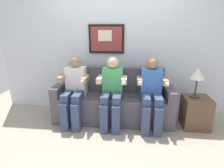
% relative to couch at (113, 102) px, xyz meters
% --- Properties ---
extents(ground_plane, '(5.68, 5.68, 0.00)m').
position_rel_couch_xyz_m(ground_plane, '(0.00, -0.33, -0.31)').
color(ground_plane, '#9E9384').
extents(back_wall_assembly, '(4.37, 0.10, 2.60)m').
position_rel_couch_xyz_m(back_wall_assembly, '(-0.00, 0.44, 0.99)').
color(back_wall_assembly, silver).
rests_on(back_wall_assembly, ground_plane).
extents(couch, '(1.97, 0.58, 0.90)m').
position_rel_couch_xyz_m(couch, '(0.00, 0.00, 0.00)').
color(couch, '#514C56').
rests_on(couch, ground_plane).
extents(person_on_left, '(0.46, 0.56, 1.11)m').
position_rel_couch_xyz_m(person_on_left, '(-0.61, -0.17, 0.29)').
color(person_on_left, white).
rests_on(person_on_left, ground_plane).
extents(person_in_middle, '(0.46, 0.56, 1.11)m').
position_rel_couch_xyz_m(person_in_middle, '(0.00, -0.17, 0.29)').
color(person_in_middle, '#4CB266').
rests_on(person_in_middle, ground_plane).
extents(person_on_right, '(0.46, 0.56, 1.11)m').
position_rel_couch_xyz_m(person_on_right, '(0.61, -0.17, 0.29)').
color(person_on_right, '#3F72CC').
rests_on(person_on_right, ground_plane).
extents(side_table_right, '(0.40, 0.40, 0.50)m').
position_rel_couch_xyz_m(side_table_right, '(1.34, -0.11, -0.06)').
color(side_table_right, brown).
rests_on(side_table_right, ground_plane).
extents(table_lamp, '(0.22, 0.22, 0.46)m').
position_rel_couch_xyz_m(table_lamp, '(1.29, -0.09, 0.55)').
color(table_lamp, '#333338').
rests_on(table_lamp, side_table_right).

